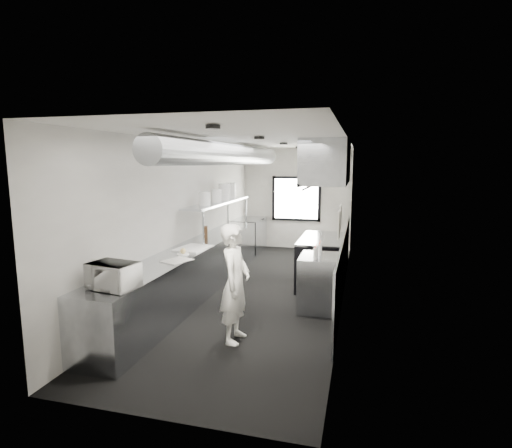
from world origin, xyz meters
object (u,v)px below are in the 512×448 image
Objects in this scene: pass_shelf at (219,203)px; plate_stack_b at (217,196)px; prep_counter at (194,270)px; squeeze_bottle_e at (320,247)px; bottle_station at (320,283)px; line_cook at (235,283)px; far_work_table at (249,235)px; plate_stack_a at (205,199)px; squeeze_bottle_c at (319,250)px; cutting_board at (193,248)px; microwave at (113,276)px; squeeze_bottle_a at (315,254)px; deli_tub_a at (119,274)px; deli_tub_b at (119,272)px; plate_stack_d at (231,190)px; range at (321,261)px; knife_block at (205,232)px; small_plate at (183,254)px; squeeze_bottle_b at (316,252)px; plate_stack_c at (224,192)px; squeeze_bottle_d at (319,249)px; exhaust_hood at (327,163)px.

plate_stack_b reaches higher than pass_shelf.
prep_counter is 2.00× the size of pass_shelf.
prep_counter is at bearing -177.09° from squeeze_bottle_e.
bottle_station is 1.80m from line_cook.
far_work_table is 4.61× the size of plate_stack_a.
plate_stack_b reaches higher than squeeze_bottle_c.
bottle_station is 1.37× the size of cutting_board.
microwave is 2.91× the size of squeeze_bottle_a.
squeeze_bottle_a is at bearing 34.68° from deli_tub_a.
plate_stack_d is (0.14, 4.37, 0.80)m from deli_tub_b.
range is 3.32m from far_work_table.
knife_block reaches higher than squeeze_bottle_e.
deli_tub_b is 0.71× the size of small_plate.
squeeze_bottle_b is (2.18, 2.15, -0.06)m from microwave.
pass_shelf is at bearing 91.56° from prep_counter.
plate_stack_d is 3.31m from squeeze_bottle_e.
knife_block is 0.62× the size of plate_stack_c.
squeeze_bottle_e is at bearing -27.86° from plate_stack_b.
small_plate is 1.22× the size of squeeze_bottle_d.
bottle_station is 1.71× the size of microwave.
exhaust_hood is 1.38× the size of range.
pass_shelf is 3.33× the size of bottle_station.
far_work_table is at bearing 67.96° from knife_block.
squeeze_bottle_c is at bearing 119.77° from bottle_station.
cutting_board is 3.37× the size of squeeze_bottle_b.
plate_stack_b is at bearing 148.31° from squeeze_bottle_d.
knife_block is at bearing 98.13° from small_plate.
far_work_table is 4.27m from squeeze_bottle_e.
squeeze_bottle_b reaches higher than small_plate.
pass_shelf reaches higher than squeeze_bottle_b.
small_plate is (0.11, -0.68, 0.46)m from prep_counter.
cutting_board is (-2.10, -1.41, 0.44)m from range.
far_work_table is at bearing 88.66° from plate_stack_c.
small_plate is at bearing -83.43° from plate_stack_a.
cutting_board is 3.63× the size of squeeze_bottle_c.
small_plate reaches higher than bottle_station.
line_cook is at bearing -107.98° from exhaust_hood.
exhaust_hood is at bearing 33.05° from cutting_board.
exhaust_hood is at bearing 12.41° from plate_stack_a.
pass_shelf is 2.28m from small_plate.
bottle_station is 3.06m from plate_stack_b.
squeeze_bottle_d is (2.46, 1.94, 0.03)m from deli_tub_b.
exhaust_hood reaches higher than microwave.
knife_block is (-2.30, -0.36, 0.54)m from range.
deli_tub_a is 1.45m from small_plate.
plate_stack_a reaches higher than pass_shelf.
exhaust_hood is at bearing 90.57° from squeeze_bottle_d.
plate_stack_d reaches higher than microwave.
microwave is 3.30m from plate_stack_a.
deli_tub_a is (-0.22, 0.43, -0.11)m from microwave.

